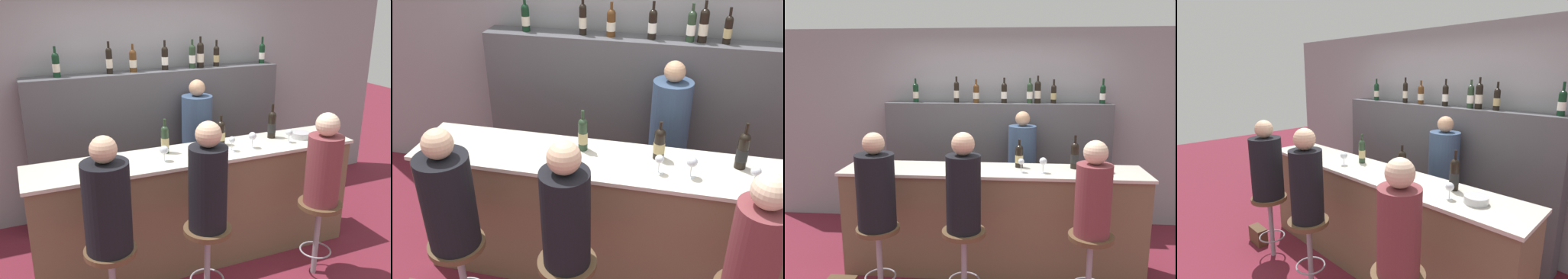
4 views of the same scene
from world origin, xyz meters
TOP-DOWN VIEW (x-y plane):
  - ground_plane at (0.00, 0.00)m, footprint 16.00×16.00m
  - wall_back at (0.00, 1.61)m, footprint 6.40×0.05m
  - bar_counter at (0.00, 0.26)m, footprint 3.04×0.56m
  - back_bar_cabinet at (0.00, 1.39)m, footprint 2.85×0.28m
  - wine_bottle_counter_0 at (-0.29, 0.37)m, footprint 0.07×0.07m
  - wine_bottle_counter_1 at (0.27, 0.37)m, footprint 0.08×0.08m
  - wine_bottle_counter_2 at (0.83, 0.37)m, footprint 0.08×0.08m
  - wine_bottle_backbar_0 at (-1.05, 1.39)m, footprint 0.07×0.07m
  - wine_bottle_backbar_1 at (-0.52, 1.39)m, footprint 0.07×0.07m
  - wine_bottle_backbar_2 at (-0.27, 1.39)m, footprint 0.08×0.08m
  - wine_bottle_backbar_3 at (0.08, 1.39)m, footprint 0.07×0.07m
  - wine_bottle_backbar_4 at (0.40, 1.39)m, footprint 0.07×0.07m
  - wine_bottle_backbar_5 at (0.50, 1.39)m, footprint 0.08×0.08m
  - wine_bottle_backbar_6 at (0.70, 1.39)m, footprint 0.07×0.07m
  - wine_bottle_backbar_7 at (1.30, 1.39)m, footprint 0.07×0.07m
  - wine_glass_0 at (-0.36, 0.18)m, footprint 0.07×0.07m
  - wine_glass_1 at (0.28, 0.18)m, footprint 0.07×0.07m
  - wine_glass_2 at (0.50, 0.18)m, footprint 0.07×0.07m
  - wine_glass_3 at (0.90, 0.18)m, footprint 0.07×0.07m
  - metal_bowl at (1.09, 0.24)m, footprint 0.18×0.18m
  - bar_stool_left at (-0.98, -0.39)m, footprint 0.38×0.38m
  - guest_seated_left at (-0.98, -0.39)m, footprint 0.33×0.33m
  - bar_stool_middle at (-0.21, -0.39)m, footprint 0.38×0.38m
  - guest_seated_middle at (-0.21, -0.39)m, footprint 0.30×0.30m
  - guest_seated_right at (0.87, -0.39)m, footprint 0.29×0.29m
  - bartender at (0.31, 1.04)m, footprint 0.33×0.33m
  - handbag at (-1.35, -0.39)m, footprint 0.26×0.12m

SIDE VIEW (x-z plane):
  - ground_plane at x=0.00m, z-range 0.00..0.00m
  - handbag at x=-1.35m, z-range 0.00..0.20m
  - bar_counter at x=0.00m, z-range 0.00..1.09m
  - bar_stool_left at x=-0.98m, z-range 0.20..0.92m
  - bar_stool_middle at x=-0.21m, z-range 0.20..0.92m
  - bartender at x=0.31m, z-range -0.06..1.53m
  - back_bar_cabinet at x=0.00m, z-range 0.00..1.65m
  - guest_seated_right at x=0.87m, z-range 0.67..1.48m
  - guest_seated_left at x=-0.98m, z-range 0.66..1.50m
  - guest_seated_middle at x=-0.21m, z-range 0.67..1.53m
  - metal_bowl at x=1.09m, z-range 1.09..1.15m
  - wine_glass_3 at x=0.90m, z-range 1.12..1.25m
  - wine_glass_0 at x=-0.36m, z-range 1.11..1.25m
  - wine_glass_1 at x=0.28m, z-range 1.12..1.25m
  - wine_glass_2 at x=0.50m, z-range 1.12..1.27m
  - wine_bottle_counter_1 at x=0.27m, z-range 1.06..1.35m
  - wine_bottle_counter_0 at x=-0.29m, z-range 1.06..1.37m
  - wine_bottle_counter_2 at x=0.83m, z-range 1.05..1.39m
  - wall_back at x=0.00m, z-range 0.00..2.60m
  - wine_bottle_backbar_6 at x=0.70m, z-range 1.63..1.92m
  - wine_bottle_backbar_2 at x=-0.27m, z-range 1.63..1.92m
  - wine_bottle_backbar_7 at x=1.30m, z-range 1.62..1.93m
  - wine_bottle_backbar_0 at x=-1.05m, z-range 1.63..1.93m
  - wine_bottle_backbar_3 at x=0.08m, z-range 1.62..1.94m
  - wine_bottle_backbar_4 at x=0.40m, z-range 1.63..1.94m
  - wine_bottle_backbar_1 at x=-0.52m, z-range 1.63..1.96m
  - wine_bottle_backbar_5 at x=0.50m, z-range 1.62..1.97m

